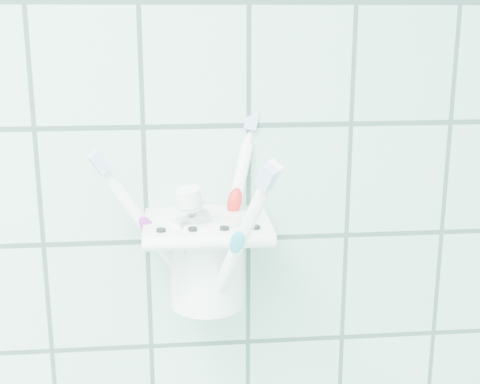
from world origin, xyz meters
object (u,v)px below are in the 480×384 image
object	(u,v)px
holder_bracket	(207,228)
toothbrush_blue	(213,205)
toothpaste_tube	(206,234)
cup	(207,257)
toothbrush_orange	(210,210)
toothbrush_pink	(197,212)

from	to	relation	value
holder_bracket	toothbrush_blue	bearing A→B (deg)	-57.13
toothbrush_blue	toothpaste_tube	world-z (taller)	toothbrush_blue
toothbrush_blue	toothpaste_tube	bearing A→B (deg)	179.56
toothbrush_blue	cup	bearing A→B (deg)	128.97
holder_bracket	cup	size ratio (longest dim) A/B	1.30
toothbrush_orange	holder_bracket	bearing A→B (deg)	138.11
toothbrush_pink	toothpaste_tube	xyz separation A→B (m)	(0.01, -0.01, -0.02)
holder_bracket	cup	bearing A→B (deg)	90.53
cup	toothbrush_orange	size ratio (longest dim) A/B	0.51
toothpaste_tube	toothbrush_pink	bearing A→B (deg)	111.97
holder_bracket	toothbrush_pink	distance (m)	0.02
cup	toothbrush_blue	bearing A→B (deg)	-65.70
toothbrush_pink	toothpaste_tube	world-z (taller)	toothbrush_pink
holder_bracket	toothbrush_pink	size ratio (longest dim) A/B	0.70
toothbrush_pink	toothbrush_orange	xyz separation A→B (m)	(0.01, -0.02, 0.01)
cup	toothbrush_blue	world-z (taller)	toothbrush_blue
holder_bracket	toothbrush_orange	distance (m)	0.03
toothbrush_pink	toothbrush_blue	distance (m)	0.02
toothpaste_tube	holder_bracket	bearing A→B (deg)	56.30
toothbrush_pink	toothbrush_orange	bearing A→B (deg)	-80.52
toothbrush_orange	toothpaste_tube	xyz separation A→B (m)	(-0.00, 0.01, -0.03)
toothbrush_pink	toothbrush_blue	size ratio (longest dim) A/B	0.89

